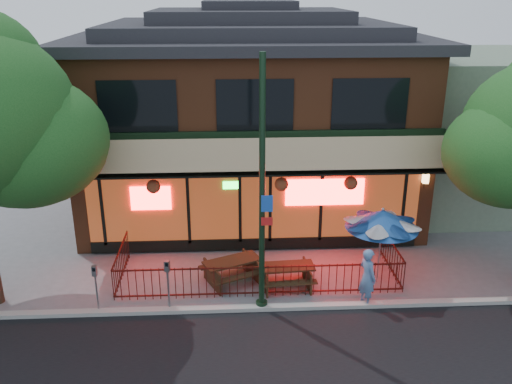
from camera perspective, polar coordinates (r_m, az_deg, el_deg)
ground at (r=15.86m, az=0.50°, el=-11.28°), size 80.00×80.00×0.00m
curb at (r=15.40m, az=0.62°, el=-12.08°), size 80.00×0.25×0.12m
restaurant_building at (r=21.00m, az=-0.66°, el=8.93°), size 12.96×9.49×8.05m
neighbor_building at (r=23.93m, az=21.49°, el=6.19°), size 6.00×7.00×6.00m
patio_fence at (r=15.97m, az=0.40°, el=-8.41°), size 8.44×2.62×1.00m
street_light at (r=14.07m, az=0.65°, el=-1.21°), size 0.43×0.32×7.00m
picnic_table_left at (r=16.53m, az=-2.52°, el=-7.96°), size 2.08×1.88×0.73m
picnic_table_right at (r=16.29m, az=3.19°, el=-8.50°), size 1.73×1.37×0.71m
patio_umbrella at (r=16.23m, az=13.14°, el=-2.79°), size 2.14×2.14×2.44m
pedestrian at (r=15.56m, az=11.64°, el=-8.75°), size 0.63×0.74×1.72m
parking_meter_near at (r=15.06m, az=-9.29°, el=-8.84°), size 0.16×0.15×1.54m
parking_meter_far at (r=15.43m, az=-16.53°, el=-9.00°), size 0.14×0.12×1.44m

